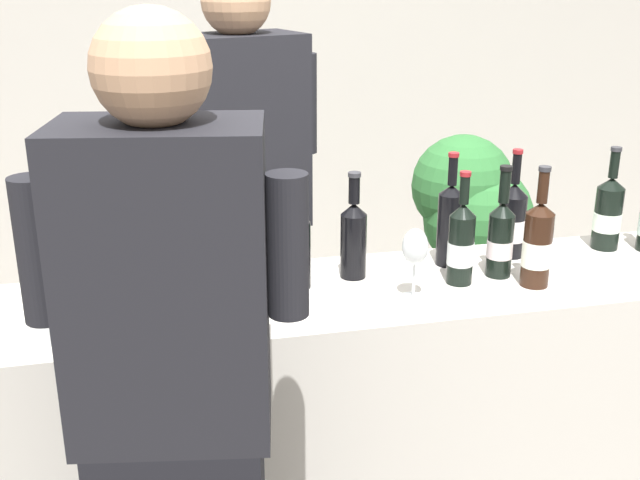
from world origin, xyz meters
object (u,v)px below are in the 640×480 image
(person_guest, at_px, (178,447))
(wine_bottle_5, at_px, (537,244))
(wine_bottle_6, at_px, (354,237))
(wine_bottle_2, at_px, (500,237))
(wine_bottle_9, at_px, (608,213))
(wine_bottle_1, at_px, (180,257))
(wine_bottle_4, at_px, (512,220))
(wine_bottle_0, at_px, (297,246))
(wine_bottle_7, at_px, (217,253))
(wine_glass, at_px, (415,250))
(wine_bottle_10, at_px, (450,222))
(person_server, at_px, (244,244))
(ice_bucket, at_px, (69,284))
(wine_bottle_8, at_px, (461,244))
(potted_shrub, at_px, (477,227))

(person_guest, bearing_deg, wine_bottle_5, 22.67)
(wine_bottle_6, bearing_deg, wine_bottle_2, -11.47)
(wine_bottle_6, xyz_separation_m, wine_bottle_9, (0.83, 0.05, -0.01))
(wine_bottle_1, xyz_separation_m, wine_bottle_4, (1.00, 0.10, -0.01))
(wine_bottle_0, xyz_separation_m, wine_bottle_7, (-0.22, -0.00, -0.00))
(wine_bottle_6, relative_size, wine_bottle_9, 0.95)
(wine_bottle_7, height_order, wine_glass, wine_bottle_7)
(wine_bottle_7, bearing_deg, wine_bottle_5, -8.71)
(wine_bottle_1, bearing_deg, wine_bottle_0, 1.57)
(wine_bottle_10, xyz_separation_m, person_guest, (-0.84, -0.63, -0.22))
(wine_bottle_2, relative_size, wine_bottle_4, 0.97)
(person_server, xyz_separation_m, person_guest, (-0.29, -1.09, -0.03))
(wine_bottle_6, relative_size, person_guest, 0.18)
(wine_bottle_4, bearing_deg, wine_bottle_10, -173.33)
(wine_bottle_5, relative_size, wine_bottle_7, 1.00)
(person_server, bearing_deg, wine_bottle_9, -22.57)
(wine_bottle_0, relative_size, ice_bucket, 1.40)
(ice_bucket, bearing_deg, wine_bottle_4, 9.88)
(wine_bottle_6, height_order, ice_bucket, wine_bottle_6)
(wine_bottle_7, xyz_separation_m, wine_bottle_10, (0.69, 0.07, 0.01))
(wine_bottle_8, bearing_deg, wine_bottle_4, 35.18)
(wine_bottle_9, bearing_deg, potted_shrub, 89.90)
(potted_shrub, bearing_deg, wine_bottle_8, -116.97)
(wine_bottle_5, height_order, ice_bucket, wine_bottle_5)
(wine_bottle_9, height_order, person_server, person_server)
(wine_bottle_9, bearing_deg, ice_bucket, -172.26)
(wine_bottle_2, relative_size, wine_bottle_9, 1.00)
(wine_bottle_1, relative_size, wine_bottle_4, 1.03)
(wine_bottle_2, bearing_deg, wine_bottle_4, 52.90)
(wine_bottle_8, bearing_deg, wine_bottle_6, 158.32)
(wine_bottle_7, bearing_deg, wine_bottle_1, -177.80)
(wine_bottle_0, distance_m, ice_bucket, 0.60)
(wine_bottle_1, height_order, person_server, person_server)
(wine_bottle_7, height_order, ice_bucket, wine_bottle_7)
(wine_bottle_4, xyz_separation_m, wine_glass, (-0.40, -0.24, 0.02))
(wine_bottle_0, relative_size, wine_bottle_10, 0.97)
(wine_bottle_1, relative_size, wine_glass, 1.74)
(wine_bottle_0, bearing_deg, wine_glass, -27.28)
(wine_bottle_0, xyz_separation_m, wine_bottle_4, (0.68, 0.09, -0.01))
(wine_bottle_10, bearing_deg, wine_bottle_6, -174.26)
(wine_bottle_1, height_order, wine_bottle_4, wine_bottle_1)
(wine_bottle_1, bearing_deg, person_guest, -95.20)
(wine_bottle_0, xyz_separation_m, wine_bottle_9, (1.00, 0.09, -0.01))
(wine_bottle_0, xyz_separation_m, wine_bottle_5, (0.65, -0.14, 0.00))
(ice_bucket, xyz_separation_m, potted_shrub, (1.59, 1.15, -0.36))
(wine_bottle_9, xyz_separation_m, person_server, (-1.08, 0.45, -0.17))
(wine_bottle_0, distance_m, wine_bottle_9, 1.01)
(wine_bottle_4, xyz_separation_m, wine_bottle_10, (-0.21, -0.02, 0.02))
(wine_bottle_4, xyz_separation_m, person_guest, (-1.05, -0.65, -0.20))
(person_server, bearing_deg, wine_bottle_5, -43.04)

